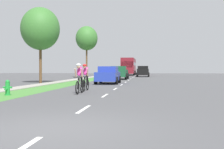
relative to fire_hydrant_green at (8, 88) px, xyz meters
name	(u,v)px	position (x,y,z in m)	size (l,w,h in m)	color
ground_plane	(124,83)	(4.77, 12.77, -0.37)	(120.00, 120.00, 0.00)	#4C4C4F
grass_verge	(74,83)	(0.00, 12.77, -0.37)	(2.15, 70.00, 0.01)	#478438
sidewalk_concrete	(56,83)	(-1.72, 12.77, -0.37)	(1.29, 70.00, 0.10)	#9E998E
lane_markings_center	(127,81)	(4.77, 16.77, -0.37)	(0.12, 53.13, 0.01)	white
fire_hydrant_green	(8,88)	(0.00, 0.00, 0.00)	(0.44, 0.38, 0.76)	#1E8C33
cyclist_lead	(80,78)	(3.30, 1.34, 0.44)	(0.42, 1.72, 1.58)	black
cyclist_trailing	(86,77)	(3.21, 3.19, 0.44)	(0.42, 1.72, 1.58)	black
sedan_blue	(108,75)	(3.43, 11.59, 0.40)	(1.98, 4.30, 1.52)	#23389E
pickup_dark_green	(119,73)	(3.37, 22.19, 0.46)	(2.22, 5.10, 1.64)	#194C2D
suv_black	(143,71)	(6.22, 34.52, 0.58)	(2.15, 4.70, 1.79)	black
bus_maroon	(129,66)	(3.10, 46.60, 1.61)	(2.78, 11.60, 3.48)	maroon
street_tree_near	(40,29)	(-2.72, 11.38, 4.53)	(3.48, 3.48, 6.83)	brown
street_tree_far	(87,38)	(-2.14, 28.59, 5.51)	(3.30, 3.30, 7.73)	brown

